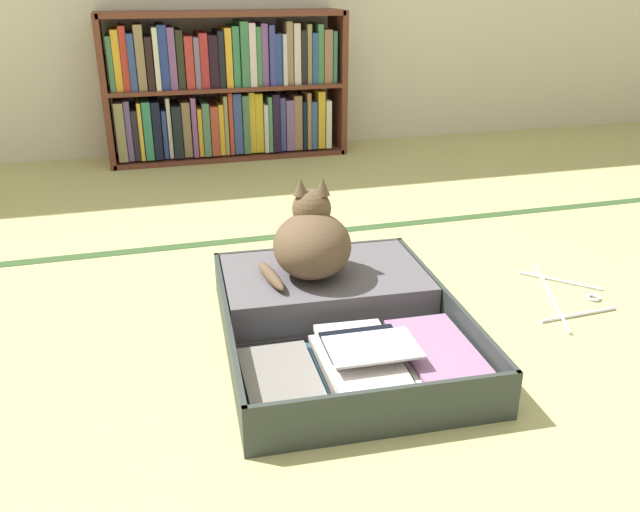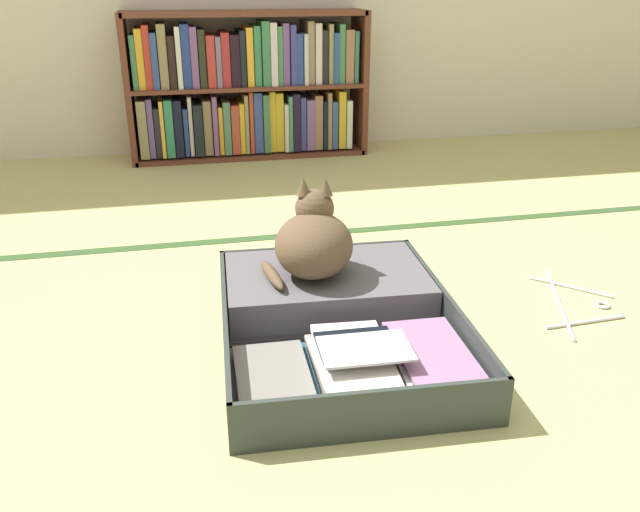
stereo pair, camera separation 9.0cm
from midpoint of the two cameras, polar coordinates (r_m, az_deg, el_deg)
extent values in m
plane|color=tan|center=(1.49, 0.24, -12.49)|extent=(10.00, 10.00, 0.00)
cube|color=#33522A|center=(2.38, -6.55, 1.52)|extent=(4.80, 0.05, 0.00)
cube|color=brown|center=(3.45, -18.97, 13.42)|extent=(0.03, 0.28, 0.72)
cube|color=brown|center=(3.59, 0.78, 14.96)|extent=(0.03, 0.28, 0.72)
cube|color=brown|center=(3.44, -9.31, 20.17)|extent=(1.18, 0.28, 0.02)
cube|color=brown|center=(3.54, -8.58, 8.82)|extent=(1.18, 0.28, 0.02)
cube|color=brown|center=(3.47, -8.93, 14.39)|extent=(1.15, 0.28, 0.02)
cube|color=#8E855C|center=(3.48, -17.72, 10.51)|extent=(0.04, 0.23, 0.28)
cube|color=#6D5397|center=(3.49, -17.08, 10.68)|extent=(0.03, 0.23, 0.29)
cube|color=#24222D|center=(3.49, -16.52, 10.35)|extent=(0.03, 0.23, 0.24)
cube|color=gold|center=(3.48, -16.13, 10.66)|extent=(0.02, 0.23, 0.28)
cube|color=#348664|center=(3.48, -15.58, 10.75)|extent=(0.04, 0.23, 0.28)
cube|color=black|center=(3.48, -14.84, 10.80)|extent=(0.04, 0.23, 0.28)
cube|color=navy|center=(3.49, -14.20, 10.54)|extent=(0.02, 0.23, 0.24)
cube|color=silver|center=(3.49, -13.83, 11.07)|extent=(0.02, 0.23, 0.30)
cube|color=black|center=(3.48, -13.18, 10.76)|extent=(0.04, 0.23, 0.26)
cube|color=#957A55|center=(3.49, -12.42, 11.01)|extent=(0.04, 0.23, 0.27)
cube|color=#7D4D8B|center=(3.48, -11.80, 11.20)|extent=(0.02, 0.23, 0.29)
cube|color=gold|center=(3.50, -11.31, 10.83)|extent=(0.02, 0.23, 0.24)
cube|color=#4B7960|center=(3.49, -10.80, 11.05)|extent=(0.03, 0.23, 0.26)
cube|color=#B14330|center=(3.50, -10.14, 10.98)|extent=(0.04, 0.23, 0.25)
cube|color=gold|center=(3.51, -9.54, 11.11)|extent=(0.02, 0.23, 0.25)
cube|color=#908658|center=(3.50, -9.16, 11.46)|extent=(0.02, 0.23, 0.30)
cube|color=#B2402C|center=(3.50, -8.76, 11.61)|extent=(0.02, 0.23, 0.31)
cube|color=#344C98|center=(3.51, -8.19, 11.63)|extent=(0.04, 0.23, 0.30)
cube|color=#49734F|center=(3.51, -7.48, 11.58)|extent=(0.03, 0.23, 0.29)
cube|color=gold|center=(3.53, -6.98, 11.76)|extent=(0.03, 0.23, 0.31)
cube|color=gold|center=(3.53, -6.39, 11.74)|extent=(0.04, 0.23, 0.30)
cube|color=silver|center=(3.53, -5.78, 11.29)|extent=(0.02, 0.23, 0.24)
cube|color=#498564|center=(3.53, -5.44, 11.63)|extent=(0.02, 0.23, 0.28)
cube|color=black|center=(3.53, -4.93, 11.75)|extent=(0.04, 0.23, 0.29)
cube|color=#3D448C|center=(3.55, -4.37, 11.67)|extent=(0.03, 0.23, 0.27)
cube|color=slate|center=(3.56, -3.74, 11.60)|extent=(0.04, 0.23, 0.26)
cube|color=#967055|center=(3.57, -3.07, 11.81)|extent=(0.04, 0.23, 0.28)
cube|color=black|center=(3.57, -2.49, 11.58)|extent=(0.02, 0.23, 0.25)
cube|color=#95724E|center=(3.57, -2.13, 11.95)|extent=(0.02, 0.23, 0.29)
cube|color=#355289|center=(3.59, -1.68, 11.61)|extent=(0.03, 0.23, 0.25)
cube|color=gold|center=(3.59, -1.07, 12.06)|extent=(0.04, 0.23, 0.30)
cube|color=silver|center=(3.60, -0.45, 11.70)|extent=(0.03, 0.23, 0.25)
cube|color=#3E7650|center=(3.44, -18.55, 15.72)|extent=(0.02, 0.23, 0.25)
cube|color=gold|center=(3.44, -18.04, 16.03)|extent=(0.03, 0.23, 0.28)
cube|color=#BC3329|center=(3.43, -17.46, 16.22)|extent=(0.03, 0.23, 0.30)
cube|color=#31498D|center=(3.43, -16.88, 15.98)|extent=(0.03, 0.23, 0.26)
cube|color=#907D59|center=(3.43, -16.22, 16.39)|extent=(0.04, 0.23, 0.30)
cube|color=black|center=(3.43, -15.47, 16.00)|extent=(0.03, 0.23, 0.25)
cube|color=silver|center=(3.42, -14.93, 16.39)|extent=(0.02, 0.23, 0.29)
cube|color=navy|center=(3.44, -14.34, 16.56)|extent=(0.04, 0.23, 0.30)
cube|color=#784D8B|center=(3.43, -13.65, 16.51)|extent=(0.03, 0.23, 0.29)
cube|color=#27291B|center=(3.43, -12.99, 16.47)|extent=(0.03, 0.23, 0.27)
cube|color=#BC3433|center=(3.44, -12.25, 16.30)|extent=(0.04, 0.23, 0.24)
cube|color=slate|center=(3.44, -11.62, 16.30)|extent=(0.03, 0.23, 0.24)
cube|color=#B22F33|center=(3.45, -11.04, 16.51)|extent=(0.04, 0.23, 0.26)
cube|color=black|center=(3.45, -10.24, 16.48)|extent=(0.04, 0.23, 0.25)
cube|color=black|center=(3.45, -9.59, 16.68)|extent=(0.03, 0.23, 0.27)
cube|color=gold|center=(3.45, -9.00, 16.84)|extent=(0.03, 0.23, 0.28)
cube|color=#388258|center=(3.46, -8.36, 16.95)|extent=(0.03, 0.23, 0.29)
cube|color=#3A7A50|center=(3.46, -7.65, 17.16)|extent=(0.04, 0.23, 0.31)
cube|color=silver|center=(3.46, -6.98, 17.14)|extent=(0.03, 0.23, 0.30)
cube|color=#448952|center=(3.48, -6.45, 17.04)|extent=(0.02, 0.23, 0.28)
cube|color=#754D93|center=(3.49, -5.96, 17.19)|extent=(0.03, 0.23, 0.30)
cube|color=#3B3F94|center=(3.48, -5.32, 17.15)|extent=(0.03, 0.23, 0.29)
cube|color=#2D4792|center=(3.50, -4.80, 16.85)|extent=(0.03, 0.23, 0.25)
cube|color=silver|center=(3.49, -4.24, 16.84)|extent=(0.02, 0.23, 0.25)
cube|color=#9B7E62|center=(3.51, -3.84, 17.36)|extent=(0.03, 0.23, 0.30)
cube|color=silver|center=(3.52, -3.20, 17.31)|extent=(0.03, 0.23, 0.29)
cube|color=black|center=(3.53, -2.62, 17.07)|extent=(0.03, 0.23, 0.26)
cube|color=#93865D|center=(3.54, -2.14, 17.32)|extent=(0.02, 0.23, 0.29)
cube|color=#27508B|center=(3.54, -1.66, 16.98)|extent=(0.03, 0.23, 0.25)
cube|color=#407B4F|center=(3.54, -1.19, 17.33)|extent=(0.03, 0.23, 0.29)
cube|color=#9B6E53|center=(3.56, -0.54, 17.14)|extent=(0.04, 0.23, 0.26)
cube|color=#367365|center=(3.57, 0.04, 17.10)|extent=(0.02, 0.23, 0.25)
cube|color=#313936|center=(1.54, 1.88, -11.06)|extent=(0.61, 0.42, 0.01)
cube|color=#313936|center=(1.36, 3.90, -13.55)|extent=(0.58, 0.05, 0.12)
cube|color=#313936|center=(1.48, -9.08, -10.55)|extent=(0.04, 0.39, 0.12)
cube|color=#313936|center=(1.60, 12.00, -8.01)|extent=(0.04, 0.39, 0.12)
cube|color=#545251|center=(1.53, 1.89, -10.75)|extent=(0.58, 0.40, 0.01)
cube|color=#313936|center=(1.87, -1.03, -4.48)|extent=(0.61, 0.42, 0.01)
cube|color=#313936|center=(2.01, -2.11, -0.70)|extent=(0.58, 0.05, 0.12)
cube|color=#313936|center=(1.81, -9.93, -3.82)|extent=(0.04, 0.39, 0.12)
cube|color=#313936|center=(1.91, 7.37, -2.19)|extent=(0.04, 0.39, 0.12)
cube|color=#545251|center=(1.86, -1.04, -4.21)|extent=(0.58, 0.40, 0.01)
cylinder|color=black|center=(1.69, 0.27, -7.11)|extent=(0.56, 0.05, 0.02)
cube|color=#275371|center=(1.50, -4.65, -11.10)|extent=(0.18, 0.32, 0.01)
cube|color=gray|center=(1.49, -5.17, -10.66)|extent=(0.17, 0.28, 0.02)
cube|color=tan|center=(1.53, 1.95, -10.38)|extent=(0.18, 0.30, 0.02)
cube|color=#3A516B|center=(1.51, 2.09, -10.02)|extent=(0.19, 0.32, 0.02)
cube|color=#A6A092|center=(1.50, 1.71, -9.52)|extent=(0.17, 0.30, 0.01)
cube|color=silver|center=(1.51, 1.88, -8.77)|extent=(0.19, 0.32, 0.02)
cube|color=#3B417B|center=(1.57, 8.05, -9.44)|extent=(0.18, 0.28, 0.02)
cube|color=silver|center=(1.56, 8.43, -8.80)|extent=(0.19, 0.33, 0.02)
cube|color=#9B6E98|center=(1.56, 8.64, -8.14)|extent=(0.18, 0.32, 0.01)
cube|color=silver|center=(1.48, 2.86, -7.97)|extent=(0.21, 0.14, 0.01)
cube|color=black|center=(1.50, 2.06, -7.63)|extent=(0.18, 0.14, 0.01)
cube|color=#5A565E|center=(1.84, -1.05, -2.85)|extent=(0.57, 0.39, 0.11)
cylinder|color=black|center=(1.98, -6.61, -1.23)|extent=(0.02, 0.02, 0.11)
cylinder|color=black|center=(2.03, 2.40, -0.44)|extent=(0.02, 0.02, 0.11)
cube|color=red|center=(1.38, 6.81, -12.65)|extent=(0.03, 0.00, 0.02)
cube|color=#2D8D3D|center=(1.36, 4.22, -12.72)|extent=(0.03, 0.00, 0.02)
ellipsoid|color=brown|center=(1.76, -2.15, 0.91)|extent=(0.27, 0.29, 0.17)
ellipsoid|color=brown|center=(1.84, -2.13, 0.59)|extent=(0.16, 0.12, 0.10)
sphere|color=brown|center=(1.78, -2.19, 4.14)|extent=(0.11, 0.11, 0.11)
cone|color=brown|center=(1.76, -1.25, 6.08)|extent=(0.04, 0.04, 0.05)
cone|color=brown|center=(1.76, -3.19, 6.06)|extent=(0.04, 0.04, 0.05)
sphere|color=gold|center=(1.82, -1.57, 4.79)|extent=(0.02, 0.02, 0.02)
sphere|color=gold|center=(1.82, -2.79, 4.78)|extent=(0.02, 0.02, 0.02)
ellipsoid|color=brown|center=(1.75, -5.76, -1.75)|extent=(0.06, 0.19, 0.03)
cylinder|color=silver|center=(2.03, 18.36, -3.34)|extent=(0.17, 0.42, 0.01)
cylinder|color=silver|center=(2.14, 19.09, -2.06)|extent=(0.18, 0.18, 0.01)
cylinder|color=silver|center=(1.95, 20.44, -4.83)|extent=(0.25, 0.02, 0.01)
torus|color=silver|center=(2.06, 21.62, -3.42)|extent=(0.05, 0.05, 0.01)
camera|label=1|loc=(0.04, -91.53, -0.65)|focal=36.69mm
camera|label=2|loc=(0.04, 88.47, 0.65)|focal=36.69mm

